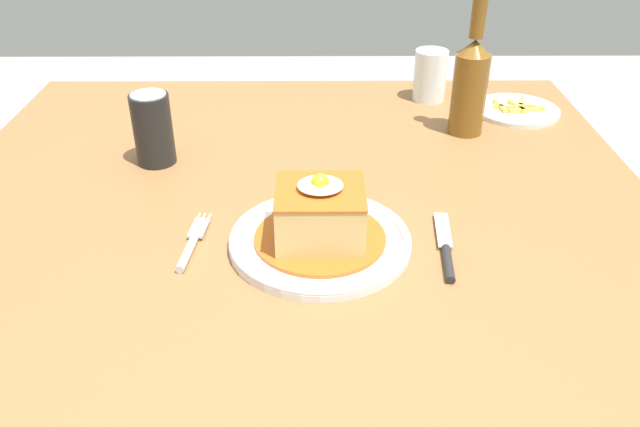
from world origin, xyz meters
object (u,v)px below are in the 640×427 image
knife (447,253)px  side_plate_fries (516,110)px  fork (191,245)px  main_plate (320,240)px  beer_bottle_amber (470,82)px  drinking_glass (430,79)px  soda_can (153,129)px

knife → side_plate_fries: 0.56m
fork → side_plate_fries: bearing=39.9°
main_plate → knife: bearing=-9.6°
main_plate → fork: 0.18m
fork → beer_bottle_amber: size_ratio=0.53×
main_plate → fork: (-0.18, -0.01, -0.00)m
fork → drinking_glass: size_ratio=1.35×
beer_bottle_amber → drinking_glass: size_ratio=2.53×
main_plate → side_plate_fries: bearing=50.0°
main_plate → beer_bottle_amber: beer_bottle_amber is taller
knife → drinking_glass: (0.06, 0.58, 0.04)m
beer_bottle_amber → side_plate_fries: size_ratio=1.56×
drinking_glass → side_plate_fries: drinking_glass is taller
knife → drinking_glass: size_ratio=1.58×
fork → beer_bottle_amber: (0.46, 0.39, 0.09)m
fork → soda_can: size_ratio=1.14×
knife → main_plate: bearing=170.4°
main_plate → soda_can: bearing=137.2°
fork → beer_bottle_amber: bearing=40.5°
soda_can → beer_bottle_amber: 0.57m
beer_bottle_amber → main_plate: bearing=-125.9°
side_plate_fries → main_plate: bearing=-130.0°
fork → drinking_glass: 0.69m
drinking_glass → side_plate_fries: (0.17, -0.07, -0.04)m
soda_can → main_plate: bearing=-42.8°
main_plate → soda_can: (-0.28, 0.26, 0.05)m
knife → soda_can: bearing=147.4°
knife → beer_bottle_amber: size_ratio=0.62×
soda_can → drinking_glass: 0.59m
knife → fork: bearing=176.3°
main_plate → drinking_glass: size_ratio=2.41×
fork → side_plate_fries: size_ratio=0.83×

